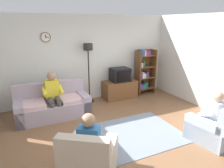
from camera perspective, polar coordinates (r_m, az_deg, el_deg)
The scene contains 14 objects.
ground_plane at distance 4.90m, azimuth 4.19°, elevation -13.62°, with size 12.00×12.00×0.00m, color brown.
back_wall_assembly at distance 6.77m, azimuth -6.82°, elevation 6.96°, with size 6.20×0.17×2.70m.
right_wall at distance 6.30m, azimuth 27.82°, elevation 4.45°, with size 0.12×5.80×2.70m, color silver.
couch at distance 5.85m, azimuth -15.89°, elevation -5.66°, with size 1.90×0.88×0.90m.
tv_stand at distance 7.03m, azimuth 2.10°, elevation -1.47°, with size 1.10×0.56×0.59m.
tv at distance 6.87m, azimuth 2.24°, elevation 2.56°, with size 0.60×0.49×0.44m.
bookshelf at distance 7.45m, azimuth 8.73°, elevation 3.47°, with size 0.68×0.36×1.58m.
floor_lamp at distance 6.44m, azimuth -6.49°, elevation 7.39°, with size 0.28×0.28×1.85m.
armchair_near_window at distance 3.65m, azimuth -6.09°, elevation -20.01°, with size 1.16×1.18×0.90m.
armchair_near_bookshelf at distance 5.02m, azimuth 25.99°, elevation -10.88°, with size 0.94×1.00×0.90m.
area_rug at distance 4.92m, azimuth 5.53°, elevation -13.46°, with size 2.20×1.70×0.01m, color slate.
person_on_couch at distance 5.62m, azimuth -15.75°, elevation -2.37°, with size 0.51×0.54×1.24m.
person_in_left_armchair at distance 3.55m, azimuth -5.86°, elevation -15.07°, with size 0.61×0.64×1.12m.
person_in_right_armchair at distance 4.93m, azimuth 25.55°, elevation -7.28°, with size 0.56×0.58×1.12m.
Camera 1 is at (-2.14, -3.67, 2.45)m, focal length 33.55 mm.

